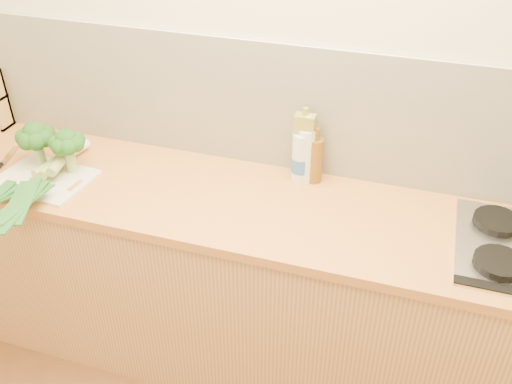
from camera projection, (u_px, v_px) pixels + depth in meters
room_shell at (282, 109)px, 2.29m from camera, size 3.50×3.50×3.50m
counter at (260, 287)px, 2.47m from camera, size 3.20×0.62×0.90m
chopping_board at (45, 179)px, 2.35m from camera, size 0.40×0.31×0.01m
broccoli_left at (36, 137)px, 2.37m from camera, size 0.16×0.16×0.20m
broccoli_right at (67, 143)px, 2.32m from camera, size 0.15×0.15×0.19m
leek_front at (38, 173)px, 2.34m from camera, size 0.20×0.72×0.04m
leek_mid at (39, 179)px, 2.26m from camera, size 0.13×0.63×0.04m
leek_back at (47, 177)px, 2.24m from camera, size 0.15×0.61×0.04m
oil_tin at (304, 148)px, 2.28m from camera, size 0.08×0.05×0.32m
glass_bottle at (306, 154)px, 2.29m from camera, size 0.07×0.07×0.29m
amber_bottle at (315, 159)px, 2.29m from camera, size 0.06×0.06×0.24m
water_bottle at (301, 158)px, 2.30m from camera, size 0.08×0.08×0.24m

